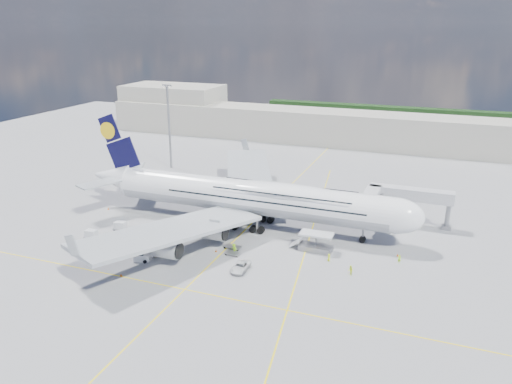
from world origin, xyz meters
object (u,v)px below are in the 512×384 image
(light_mast, at_px, (169,126))
(catering_truck_inner, at_px, (228,188))
(dolly_row_c, at_px, (149,255))
(cone_nose, at_px, (398,255))
(dolly_back, at_px, (91,234))
(crew_loader, at_px, (350,270))
(crew_wing, at_px, (153,232))
(crew_tug, at_px, (234,249))
(cone_tail, at_px, (108,208))
(cone_wing_left_inner, at_px, (249,210))
(dolly_row_a, at_px, (120,226))
(crew_nose, at_px, (399,259))
(airliner, at_px, (250,197))
(baggage_tug, at_px, (142,257))
(cone_wing_left_outer, at_px, (241,178))
(cargo_loader, at_px, (315,244))
(catering_truck_outer, at_px, (247,173))
(cone_wing_right_inner, at_px, (216,251))
(jet_bridge, at_px, (395,197))
(dolly_nose_far, at_px, (233,254))
(service_van, at_px, (241,267))
(dolly_nose_near, at_px, (232,247))
(cone_wing_right_outer, at_px, (121,275))
(crew_van, at_px, (329,257))

(light_mast, bearing_deg, catering_truck_inner, -33.53)
(dolly_row_c, height_order, cone_nose, cone_nose)
(dolly_back, bearing_deg, crew_loader, 2.68)
(crew_wing, relative_size, crew_tug, 0.75)
(catering_truck_inner, bearing_deg, crew_loader, -56.88)
(cone_nose, relative_size, cone_tail, 0.88)
(cone_wing_left_inner, relative_size, cone_tail, 0.87)
(dolly_row_c, relative_size, catering_truck_inner, 0.40)
(dolly_row_a, bearing_deg, crew_nose, -0.10)
(light_mast, relative_size, dolly_row_c, 8.79)
(airliner, distance_m, dolly_row_c, 25.57)
(baggage_tug, distance_m, crew_tug, 17.72)
(light_mast, distance_m, catering_truck_inner, 34.45)
(crew_loader, bearing_deg, cone_wing_left_outer, -171.07)
(cone_wing_left_inner, distance_m, cone_wing_left_outer, 25.85)
(airliner, height_order, cone_nose, airliner)
(cargo_loader, distance_m, dolly_back, 46.44)
(cargo_loader, height_order, crew_nose, cargo_loader)
(catering_truck_outer, xyz_separation_m, cone_wing_right_inner, (11.74, -46.12, -1.81))
(catering_truck_inner, bearing_deg, dolly_row_a, -129.75)
(cone_tail, bearing_deg, catering_truck_outer, 56.48)
(jet_bridge, distance_m, catering_truck_outer, 47.65)
(cargo_loader, xyz_separation_m, dolly_nose_far, (-14.43, -7.88, -0.93))
(dolly_nose_far, bearing_deg, cone_wing_left_outer, 114.05)
(crew_loader, bearing_deg, service_van, -106.35)
(dolly_nose_near, distance_m, crew_tug, 2.28)
(catering_truck_inner, bearing_deg, dolly_nose_near, -81.29)
(dolly_back, bearing_deg, cargo_loader, 13.12)
(cone_nose, bearing_deg, crew_nose, -79.26)
(dolly_row_a, bearing_deg, crew_wing, -4.77)
(catering_truck_inner, bearing_deg, crew_tug, -80.90)
(service_van, bearing_deg, cone_tail, 156.76)
(catering_truck_inner, relative_size, cone_wing_right_inner, 14.84)
(dolly_nose_far, bearing_deg, crew_loader, 3.44)
(dolly_nose_near, height_order, cone_wing_left_inner, cone_wing_left_inner)
(service_van, xyz_separation_m, cone_tail, (-41.92, 17.49, -0.45))
(dolly_nose_near, distance_m, baggage_tug, 17.87)
(crew_wing, bearing_deg, crew_tug, -64.71)
(dolly_row_a, bearing_deg, cone_nose, 2.84)
(cone_wing_left_outer, height_order, cone_wing_right_outer, cone_wing_right_outer)
(catering_truck_outer, distance_m, cone_wing_right_inner, 47.63)
(airliner, xyz_separation_m, cone_nose, (32.23, -4.04, -6.61))
(dolly_row_a, xyz_separation_m, crew_van, (45.74, 1.58, -0.31))
(baggage_tug, xyz_separation_m, cone_wing_left_inner, (9.24, 31.97, -0.56))
(airliner, height_order, crew_loader, airliner)
(dolly_nose_far, height_order, crew_loader, crew_loader)
(dolly_row_a, height_order, cone_wing_left_inner, dolly_row_a)
(jet_bridge, relative_size, cone_tail, 30.96)
(crew_nose, height_order, cone_wing_right_inner, crew_nose)
(jet_bridge, height_order, cone_wing_right_outer, jet_bridge)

